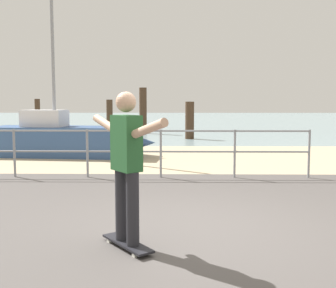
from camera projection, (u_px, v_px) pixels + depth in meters
name	position (u px, v px, depth m)	size (l,w,h in m)	color
ground_plane	(202.00, 259.00, 4.28)	(24.00, 10.00, 0.04)	#514C49
beach_strip	(184.00, 157.00, 12.24)	(24.00, 6.00, 0.04)	tan
sea_surface	(178.00, 119.00, 40.10)	(72.00, 50.00, 0.04)	#849EA3
railing_fence	(87.00, 146.00, 8.83)	(9.50, 0.05, 1.05)	gray
sailboat	(70.00, 139.00, 12.36)	(5.03, 1.83, 5.54)	#335184
skateboard	(127.00, 244.00, 4.56)	(0.64, 0.76, 0.08)	black
skateboarder	(126.00, 158.00, 4.46)	(0.94, 1.21, 1.65)	#26262B
groyne_post_0	(38.00, 118.00, 18.90)	(0.24, 0.24, 1.79)	#422D1E
groyne_post_1	(110.00, 114.00, 25.05)	(0.38, 0.38, 1.80)	#422D1E
groyne_post_2	(143.00, 111.00, 21.45)	(0.39, 0.39, 2.39)	#422D1E
groyne_post_3	(190.00, 121.00, 18.20)	(0.39, 0.39, 1.66)	#422D1E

